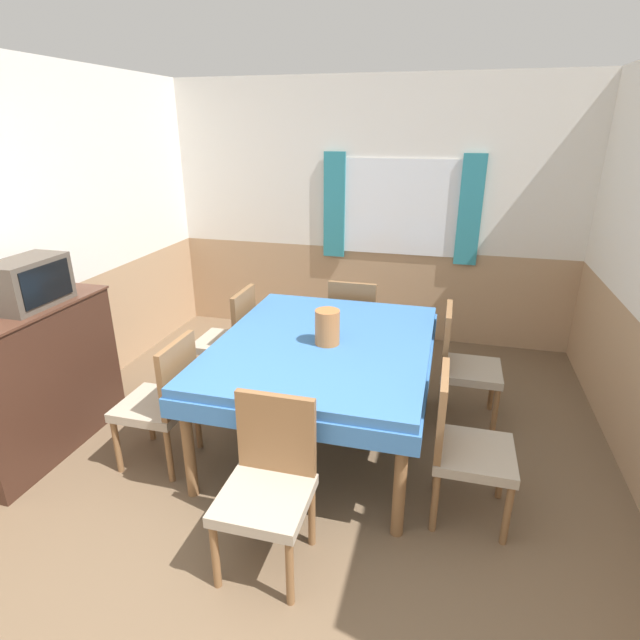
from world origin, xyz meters
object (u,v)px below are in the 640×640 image
(dining_table, at_px, (324,354))
(vase, at_px, (327,327))
(chair_left_far, at_px, (231,337))
(chair_right_near, at_px, (462,442))
(chair_right_far, at_px, (462,362))
(chair_head_near, at_px, (269,480))
(tv, at_px, (29,283))
(chair_left_near, at_px, (163,399))
(sideboard, at_px, (35,380))
(chair_head_window, at_px, (354,323))

(dining_table, height_order, vase, vase)
(dining_table, xyz_separation_m, chair_left_far, (-0.94, 0.53, -0.19))
(chair_right_near, bearing_deg, chair_right_far, -180.00)
(chair_head_near, xyz_separation_m, tv, (-1.84, 0.60, 0.71))
(chair_head_near, height_order, chair_right_far, same)
(chair_head_near, relative_size, chair_left_near, 1.00)
(sideboard, distance_m, vase, 2.02)
(chair_left_far, bearing_deg, chair_head_window, -58.43)
(chair_left_near, distance_m, tv, 1.15)
(vase, bearing_deg, tv, -165.69)
(dining_table, distance_m, sideboard, 1.97)
(sideboard, bearing_deg, chair_left_far, 50.60)
(chair_left_far, bearing_deg, sideboard, 140.60)
(chair_head_window, height_order, sideboard, sideboard)
(vase, bearing_deg, sideboard, -163.43)
(chair_left_near, bearing_deg, chair_head_window, -29.88)
(chair_head_near, distance_m, vase, 1.15)
(dining_table, distance_m, tv, 1.98)
(chair_right_near, xyz_separation_m, chair_left_near, (-1.89, 0.00, 0.00))
(chair_right_far, relative_size, chair_left_near, 1.00)
(sideboard, bearing_deg, chair_left_near, 4.39)
(chair_left_near, distance_m, chair_head_window, 1.89)
(dining_table, xyz_separation_m, chair_right_far, (0.94, 0.53, -0.19))
(sideboard, bearing_deg, tv, 68.64)
(chair_head_near, bearing_deg, chair_head_window, -90.00)
(chair_head_near, distance_m, chair_right_far, 1.89)
(dining_table, relative_size, chair_head_window, 1.99)
(dining_table, distance_m, chair_right_far, 1.10)
(dining_table, height_order, chair_head_near, chair_head_near)
(chair_left_near, bearing_deg, chair_left_far, 0.00)
(vase, bearing_deg, chair_right_far, 31.89)
(chair_left_near, xyz_separation_m, sideboard, (-0.93, -0.07, 0.05))
(chair_right_near, relative_size, chair_head_window, 1.00)
(chair_head_near, relative_size, vase, 3.78)
(chair_head_near, distance_m, tv, 2.06)
(chair_right_far, bearing_deg, chair_head_near, -29.88)
(chair_head_window, bearing_deg, vase, -88.32)
(chair_right_far, bearing_deg, sideboard, -68.08)
(chair_right_near, distance_m, chair_left_far, 2.16)
(chair_right_near, bearing_deg, chair_head_window, -150.12)
(chair_right_far, xyz_separation_m, sideboard, (-2.82, -1.13, 0.05))
(chair_right_near, bearing_deg, tv, -90.39)
(chair_left_far, bearing_deg, chair_head_near, -150.12)
(chair_left_far, height_order, tv, tv)
(chair_left_near, xyz_separation_m, tv, (-0.90, 0.02, 0.71))
(dining_table, height_order, chair_right_far, chair_right_far)
(chair_head_window, xyz_separation_m, tv, (-1.84, -1.62, 0.71))
(chair_head_window, xyz_separation_m, sideboard, (-1.87, -1.71, 0.05))
(sideboard, distance_m, tv, 0.67)
(chair_head_near, bearing_deg, tv, -18.02)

